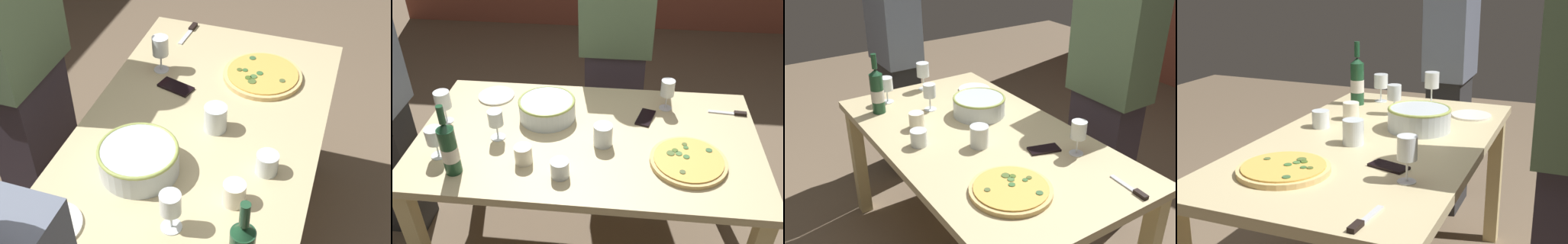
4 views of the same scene
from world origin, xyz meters
TOP-DOWN VIEW (x-y plane):
  - ground_plane at (0.00, 0.00)m, footprint 8.00×8.00m
  - dining_table at (0.00, 0.00)m, footprint 1.60×0.90m
  - pizza at (0.45, -0.15)m, footprint 0.33×0.33m
  - serving_bowl at (-0.22, 0.13)m, footprint 0.28×0.28m
  - wine_bottle at (-0.54, -0.31)m, footprint 0.07×0.07m
  - wine_glass_near_pizza at (-0.70, 0.05)m, footprint 0.08×0.08m
  - wine_glass_by_bottle at (-0.42, -0.06)m, footprint 0.07×0.07m
  - wine_glass_far_left at (-0.64, -0.21)m, footprint 0.07×0.07m
  - wine_glass_far_right at (0.37, 0.28)m, footprint 0.07×0.07m
  - cup_amber at (0.07, -0.05)m, footprint 0.09×0.09m
  - cup_ceramic at (-0.09, -0.29)m, footprint 0.08×0.08m
  - cup_spare at (-0.26, -0.21)m, footprint 0.08×0.08m
  - side_plate at (-0.53, 0.30)m, footprint 0.19×0.19m
  - cell_phone at (0.27, 0.17)m, footprint 0.11×0.16m
  - pizza_knife at (0.71, 0.26)m, footprint 0.19×0.04m
  - person_host at (0.09, 0.78)m, footprint 0.43×0.24m

SIDE VIEW (x-z plane):
  - ground_plane at x=0.00m, z-range 0.00..0.00m
  - dining_table at x=0.00m, z-range 0.28..1.03m
  - side_plate at x=-0.53m, z-range 0.75..0.76m
  - cell_phone at x=0.27m, z-range 0.75..0.76m
  - pizza_knife at x=0.71m, z-range 0.75..0.76m
  - pizza at x=0.45m, z-range 0.75..0.78m
  - cup_ceramic at x=-0.09m, z-range 0.75..0.83m
  - cup_spare at x=-0.26m, z-range 0.75..0.83m
  - cup_amber at x=0.07m, z-range 0.75..0.85m
  - serving_bowl at x=-0.22m, z-range 0.75..0.86m
  - person_host at x=0.09m, z-range 0.01..1.68m
  - wine_glass_by_bottle at x=-0.42m, z-range 0.78..0.93m
  - wine_glass_far_left at x=-0.64m, z-range 0.78..0.93m
  - wine_glass_far_right at x=0.37m, z-range 0.78..0.94m
  - wine_glass_near_pizza at x=-0.70m, z-range 0.79..0.95m
  - wine_bottle at x=-0.54m, z-range 0.71..1.04m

